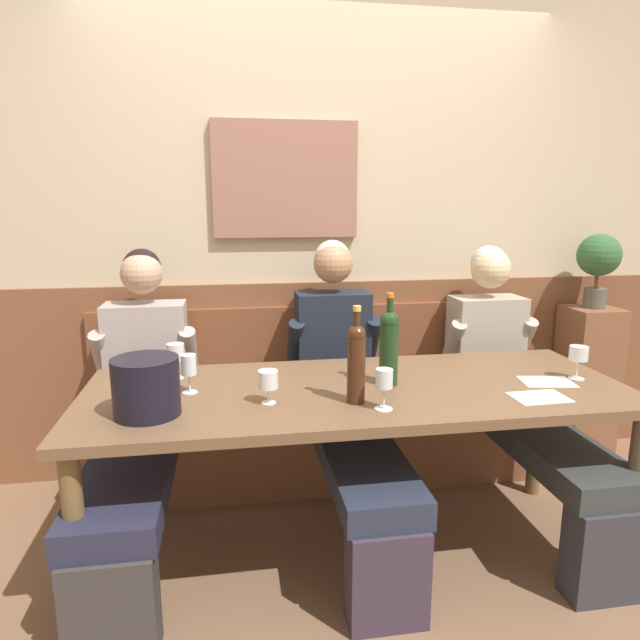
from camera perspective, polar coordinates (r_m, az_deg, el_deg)
ground_plane at (r=2.53m, az=4.41°, el=-24.67°), size 6.80×6.80×0.02m
room_wall_back at (r=3.10m, az=-0.01°, el=10.24°), size 6.80×0.12×2.80m
wood_wainscot_panel at (r=3.19m, az=0.19°, el=-5.59°), size 6.80×0.03×1.07m
wall_bench at (r=3.09m, az=0.84°, el=-11.22°), size 2.51×0.42×0.94m
dining_table at (r=2.31m, az=3.88°, el=-8.78°), size 2.21×0.84×0.76m
person_center_right_seat at (r=2.61m, az=-18.28°, el=-8.28°), size 0.50×1.27×1.28m
person_right_seat at (r=2.63m, az=2.62°, el=-7.06°), size 0.48×1.27×1.31m
person_center_left_seat at (r=2.93m, az=19.45°, el=-6.00°), size 0.49×1.28×1.27m
ice_bucket at (r=2.05m, az=-17.49°, el=-6.57°), size 0.23×0.23×0.21m
wine_bottle_green_tall at (r=2.06m, az=3.76°, el=-4.21°), size 0.07×0.07×0.37m
wine_bottle_amber_mid at (r=2.28m, az=7.13°, el=-2.61°), size 0.08×0.08×0.38m
wine_glass_mid_right at (r=2.24m, az=-13.39°, el=-4.76°), size 0.06×0.06×0.16m
wine_glass_mid_left at (r=2.43m, az=-14.66°, el=-3.39°), size 0.07×0.07×0.15m
wine_glass_near_bucket at (r=2.02m, az=6.64°, el=-6.29°), size 0.07×0.07×0.15m
wine_glass_center_rear at (r=2.08m, az=-5.38°, el=-6.20°), size 0.08×0.08×0.13m
wine_glass_by_bottle at (r=2.59m, az=25.13°, el=-3.25°), size 0.08×0.08×0.14m
tasting_sheet_left_guest at (r=2.32m, az=21.71°, el=-7.41°), size 0.21×0.16×0.00m
tasting_sheet_right_guest at (r=2.53m, az=22.37°, el=-5.90°), size 0.23×0.18×0.00m
corner_pedestal at (r=3.65m, az=25.72°, el=-5.87°), size 0.28×0.28×0.91m
potted_plant at (r=3.51m, az=26.81°, el=5.56°), size 0.24×0.24×0.42m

